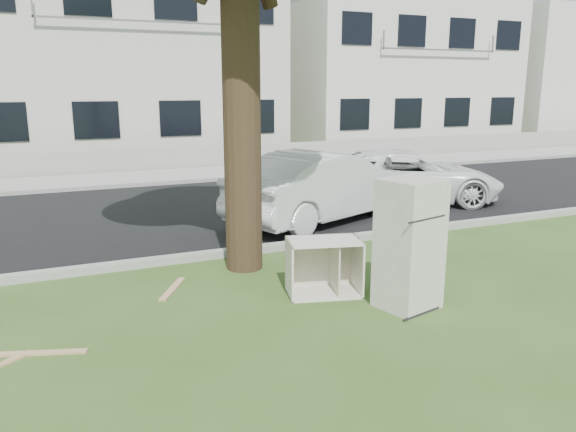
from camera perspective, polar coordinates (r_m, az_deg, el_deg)
name	(u,v)px	position (r m, az deg, el deg)	size (l,w,h in m)	color
ground	(322,305)	(7.11, 3.50, -9.02)	(120.00, 120.00, 0.00)	#324E1B
road	(199,210)	(12.53, -9.03, 0.60)	(120.00, 7.00, 0.01)	black
kerb_near	(255,253)	(9.24, -3.41, -3.77)	(120.00, 0.18, 0.12)	gray
kerb_far	(166,185)	(15.93, -12.28, 3.10)	(120.00, 0.18, 0.12)	gray
sidewalk	(156,177)	(17.34, -13.24, 3.86)	(120.00, 2.80, 0.01)	gray
low_wall	(146,160)	(18.85, -14.19, 5.58)	(120.00, 0.15, 0.70)	gray
townhouse_center	(120,58)	(23.58, -16.73, 15.08)	(11.22, 8.16, 7.44)	beige
townhouse_right	(382,70)	(27.78, 9.51, 14.43)	(10.20, 8.16, 6.84)	silver
fridge	(409,244)	(6.97, 12.23, -2.83)	(0.66, 0.61, 1.60)	beige
cabinet	(324,267)	(7.37, 3.66, -5.18)	(0.94, 0.58, 0.73)	silver
plank_b	(42,353)	(6.42, -23.73, -12.61)	(0.91, 0.09, 0.02)	tan
plank_c	(173,289)	(7.77, -11.64, -7.25)	(0.85, 0.10, 0.02)	tan
car_center	(323,186)	(11.35, 3.61, 3.07)	(1.50, 4.30, 1.42)	silver
car_right	(405,176)	(13.42, 11.79, 3.97)	(2.05, 4.44, 1.23)	white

